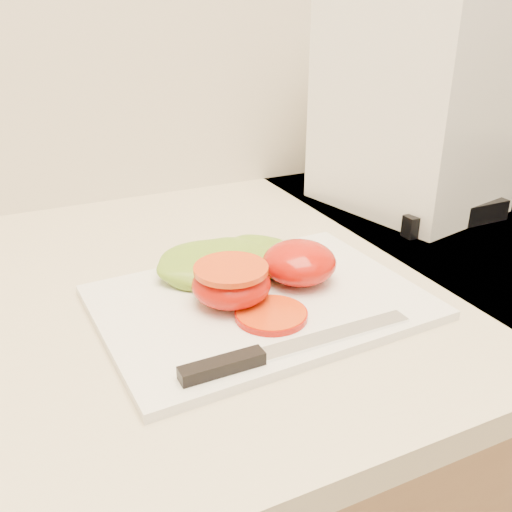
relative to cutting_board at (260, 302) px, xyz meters
name	(u,v)px	position (x,y,z in m)	size (l,w,h in m)	color
cutting_board	(260,302)	(0.00, 0.00, 0.00)	(0.33, 0.24, 0.01)	white
tomato_half_dome	(299,262)	(0.06, 0.02, 0.03)	(0.08, 0.08, 0.05)	red
tomato_half_cut	(231,283)	(-0.03, 0.01, 0.03)	(0.08, 0.08, 0.04)	red
tomato_slice_0	(271,315)	(-0.01, -0.04, 0.01)	(0.07, 0.07, 0.01)	red
lettuce_leaf_0	(220,264)	(-0.02, 0.07, 0.02)	(0.15, 0.10, 0.03)	olive
lettuce_leaf_1	(251,256)	(0.02, 0.08, 0.02)	(0.11, 0.08, 0.02)	olive
knife	(270,353)	(-0.04, -0.10, 0.01)	(0.24, 0.02, 0.01)	silver
appliance	(414,107)	(0.35, 0.20, 0.15)	(0.20, 0.25, 0.30)	white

